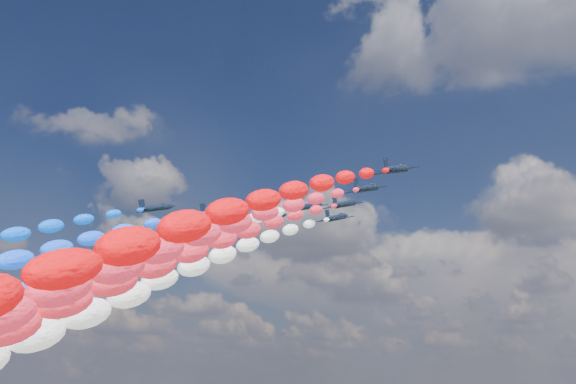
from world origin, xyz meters
The scene contains 14 objects.
jet_0 centered at (-31.33, -6.88, 98.99)m, with size 9.79×13.13×2.89m, color black, non-canonical shape.
jet_1 centered at (-21.37, 3.95, 98.99)m, with size 9.79×13.13×2.89m, color black, non-canonical shape.
jet_2 centered at (-12.01, 15.78, 98.99)m, with size 9.79×13.13×2.89m, color black, non-canonical shape.
trail_2 centered at (-12.01, -44.90, 74.49)m, with size 5.95×116.64×51.76m, color #1036DF, non-canonical shape.
jet_3 centered at (1.18, 11.60, 98.99)m, with size 9.79×13.13×2.89m, color black, non-canonical shape.
trail_3 centered at (1.18, -49.07, 74.49)m, with size 5.95×116.64×51.76m, color white, non-canonical shape.
jet_4 centered at (1.16, 25.62, 98.99)m, with size 9.79×13.13×2.89m, color black, non-canonical shape.
trail_4 centered at (1.16, -35.05, 74.49)m, with size 5.95×116.64×51.76m, color silver, non-canonical shape.
jet_5 centered at (9.56, 14.25, 98.99)m, with size 9.79×13.13×2.89m, color black, non-canonical shape.
trail_5 centered at (9.56, -46.42, 74.49)m, with size 5.95×116.64×51.76m, color red, non-canonical shape.
jet_6 centered at (20.22, 4.53, 98.99)m, with size 9.79×13.13×2.89m, color black, non-canonical shape.
trail_6 centered at (20.22, -56.14, 74.49)m, with size 5.95×116.64×51.76m, color red, non-canonical shape.
jet_7 centered at (31.57, -5.04, 98.99)m, with size 9.79×13.13×2.89m, color black, non-canonical shape.
trail_7 centered at (31.57, -65.72, 74.49)m, with size 5.95×116.64×51.76m, color red, non-canonical shape.
Camera 1 is at (86.99, -133.93, 56.13)m, focal length 44.94 mm.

